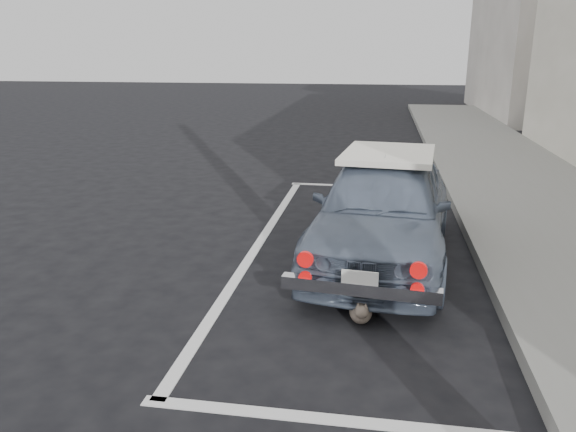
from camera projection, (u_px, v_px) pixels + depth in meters
The scene contains 7 objects.
ground at pixel (291, 375), 4.38m from camera, with size 80.00×80.00×0.00m, color black.
building_far at pixel (539, 8), 21.20m from camera, with size 3.50×10.00×8.00m, color #B3ACA2.
pline_rear at pixel (351, 422), 3.83m from camera, with size 3.00×0.12×0.01m, color silver.
pline_front at pixel (372, 187), 10.46m from camera, with size 3.00×0.12×0.01m, color silver.
pline_side at pixel (259, 244), 7.36m from camera, with size 0.12×7.00×0.01m, color silver.
retro_coupe at pixel (383, 207), 6.68m from camera, with size 1.91×3.93×1.29m.
cat at pixel (361, 311), 5.21m from camera, with size 0.24×0.48×0.26m.
Camera 1 is at (0.60, -3.80, 2.44)m, focal length 35.00 mm.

